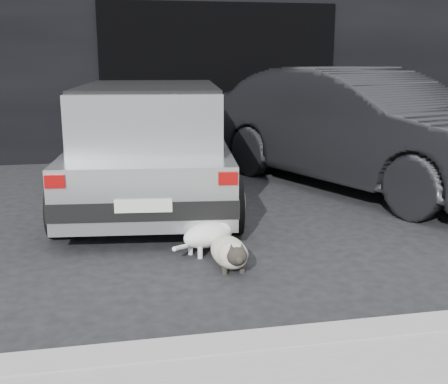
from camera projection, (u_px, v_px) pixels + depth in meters
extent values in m
plane|color=black|center=(199.00, 228.00, 5.84)|extent=(80.00, 80.00, 0.00)
cube|color=black|center=(201.00, 16.00, 11.14)|extent=(34.00, 4.00, 5.00)
cube|color=black|center=(220.00, 82.00, 9.52)|extent=(4.00, 0.10, 2.60)
cube|color=gray|center=(418.00, 331.00, 3.54)|extent=(18.00, 0.25, 0.12)
cube|color=#B3B6B8|center=(152.00, 162.00, 6.83)|extent=(2.14, 4.00, 0.61)
cube|color=#B3B6B8|center=(150.00, 114.00, 6.50)|extent=(1.79, 2.71, 0.61)
cube|color=black|center=(150.00, 114.00, 6.50)|extent=(1.79, 2.61, 0.49)
cube|color=black|center=(144.00, 210.00, 5.07)|extent=(1.73, 0.36, 0.18)
cube|color=black|center=(158.00, 146.00, 8.64)|extent=(1.73, 0.36, 0.18)
cube|color=silver|center=(143.00, 206.00, 4.97)|extent=(0.51, 0.07, 0.12)
cube|color=#8C0707|center=(55.00, 182.00, 4.86)|extent=(0.18, 0.05, 0.12)
cube|color=#8C0707|center=(228.00, 179.00, 4.98)|extent=(0.18, 0.05, 0.12)
cube|color=black|center=(149.00, 86.00, 6.42)|extent=(1.76, 2.46, 0.03)
cylinder|color=black|center=(61.00, 209.00, 5.48)|extent=(0.28, 0.61, 0.59)
cylinder|color=slate|center=(49.00, 209.00, 5.47)|extent=(0.06, 0.32, 0.32)
cylinder|color=black|center=(231.00, 205.00, 5.61)|extent=(0.28, 0.61, 0.59)
cylinder|color=slate|center=(243.00, 205.00, 5.62)|extent=(0.06, 0.32, 0.32)
cylinder|color=black|center=(99.00, 159.00, 8.09)|extent=(0.28, 0.61, 0.59)
cylinder|color=slate|center=(90.00, 159.00, 8.08)|extent=(0.06, 0.32, 0.32)
cylinder|color=black|center=(214.00, 157.00, 8.22)|extent=(0.28, 0.61, 0.59)
cylinder|color=slate|center=(222.00, 157.00, 8.23)|extent=(0.06, 0.32, 0.32)
imported|color=black|center=(363.00, 129.00, 7.45)|extent=(3.53, 5.13, 1.60)
ellipsoid|color=beige|center=(229.00, 252.00, 4.77)|extent=(0.30, 0.60, 0.23)
ellipsoid|color=beige|center=(233.00, 255.00, 4.62)|extent=(0.26, 0.26, 0.22)
ellipsoid|color=black|center=(237.00, 256.00, 4.46)|extent=(0.17, 0.15, 0.15)
sphere|color=black|center=(239.00, 260.00, 4.40)|extent=(0.07, 0.07, 0.07)
cone|color=black|center=(242.00, 247.00, 4.47)|extent=(0.05, 0.07, 0.08)
cone|color=black|center=(231.00, 248.00, 4.45)|extent=(0.05, 0.07, 0.08)
cylinder|color=black|center=(242.00, 269.00, 4.64)|extent=(0.05, 0.05, 0.07)
cylinder|color=black|center=(225.00, 270.00, 4.61)|extent=(0.05, 0.05, 0.07)
cylinder|color=black|center=(233.00, 254.00, 4.97)|extent=(0.05, 0.05, 0.07)
cylinder|color=black|center=(216.00, 255.00, 4.94)|extent=(0.05, 0.05, 0.07)
cylinder|color=black|center=(221.00, 244.00, 5.08)|extent=(0.16, 0.32, 0.10)
ellipsoid|color=white|center=(209.00, 234.00, 5.09)|extent=(0.61, 0.51, 0.24)
ellipsoid|color=white|center=(220.00, 228.00, 5.17)|extent=(0.32, 0.32, 0.20)
ellipsoid|color=silver|center=(232.00, 217.00, 5.25)|extent=(0.20, 0.20, 0.14)
sphere|color=silver|center=(236.00, 217.00, 5.29)|extent=(0.06, 0.06, 0.06)
cone|color=silver|center=(227.00, 210.00, 5.25)|extent=(0.08, 0.08, 0.07)
cone|color=silver|center=(233.00, 212.00, 5.19)|extent=(0.08, 0.08, 0.07)
cylinder|color=silver|center=(217.00, 239.00, 5.27)|extent=(0.04, 0.04, 0.14)
cylinder|color=silver|center=(227.00, 243.00, 5.17)|extent=(0.04, 0.04, 0.14)
cylinder|color=silver|center=(191.00, 247.00, 5.06)|extent=(0.04, 0.04, 0.14)
cylinder|color=silver|center=(200.00, 251.00, 4.96)|extent=(0.04, 0.04, 0.14)
cylinder|color=silver|center=(183.00, 247.00, 4.91)|extent=(0.22, 0.26, 0.09)
ellipsoid|color=gray|center=(202.00, 234.00, 5.00)|extent=(0.25, 0.23, 0.10)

